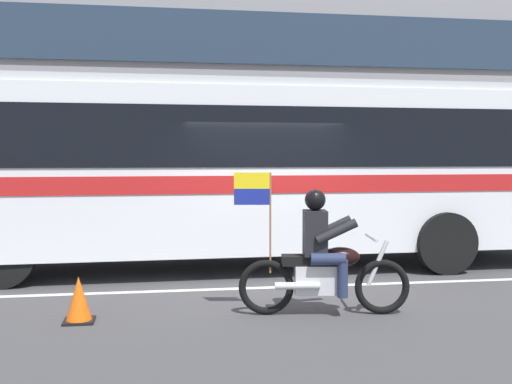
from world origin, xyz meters
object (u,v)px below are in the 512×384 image
Objects in this scene: transit_bus at (239,161)px; traffic_cone at (79,301)px; fire_hydrant at (59,225)px; motorcycle_with_rider at (322,261)px.

traffic_cone is at bearing -125.39° from transit_bus.
fire_hydrant is at bearing 142.28° from transit_bus.
fire_hydrant is at bearing 123.79° from motorcycle_with_rider.
transit_bus is at bearing 54.61° from traffic_cone.
motorcycle_with_rider reaches higher than traffic_cone.
transit_bus is 5.58× the size of motorcycle_with_rider.
transit_bus is 16.23× the size of fire_hydrant.
traffic_cone is (-2.36, -3.32, -1.63)m from transit_bus.
motorcycle_with_rider is at bearing -80.11° from transit_bus.
transit_bus is 22.13× the size of traffic_cone.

